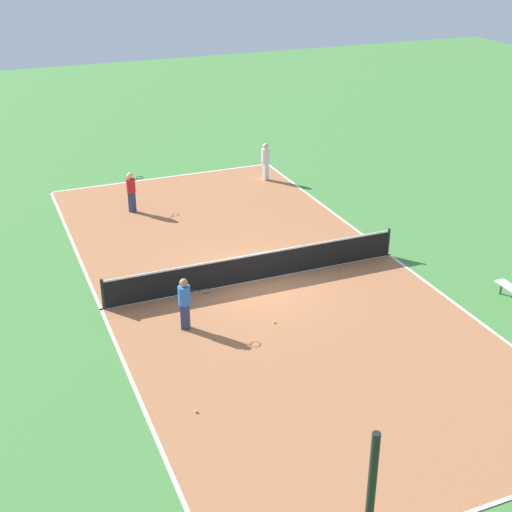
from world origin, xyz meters
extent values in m
plane|color=#47843D|center=(0.00, 0.00, 0.00)|extent=(80.00, 80.00, 0.00)
cube|color=#AD6B42|center=(0.00, 0.00, 0.01)|extent=(10.35, 22.14, 0.02)
cube|color=white|center=(-5.13, 0.00, 0.02)|extent=(0.10, 22.14, 0.00)
cube|color=white|center=(5.13, 0.00, 0.02)|extent=(0.10, 22.14, 0.00)
cube|color=white|center=(0.00, -11.02, 0.02)|extent=(10.35, 0.10, 0.00)
cube|color=white|center=(0.00, 0.00, 0.02)|extent=(10.35, 0.10, 0.00)
cylinder|color=black|center=(-5.03, 0.00, 0.53)|extent=(0.10, 0.10, 1.01)
cylinder|color=black|center=(5.03, 0.00, 0.53)|extent=(0.10, 0.10, 1.01)
cube|color=black|center=(0.00, 0.00, 0.50)|extent=(10.05, 0.03, 0.96)
cube|color=white|center=(0.00, 0.00, 0.95)|extent=(10.05, 0.04, 0.06)
cylinder|color=#4C4C51|center=(-6.86, 3.80, 0.21)|extent=(0.08, 0.08, 0.41)
cube|color=white|center=(-4.15, -8.97, 0.45)|extent=(0.31, 0.28, 0.85)
cylinder|color=silver|center=(-4.15, -8.97, 1.18)|extent=(0.47, 0.47, 0.60)
sphere|color=beige|center=(-4.15, -8.97, 1.60)|extent=(0.26, 0.26, 0.26)
cube|color=navy|center=(2.35, -7.46, 0.44)|extent=(0.32, 0.31, 0.83)
cylinder|color=red|center=(2.35, -7.46, 1.14)|extent=(0.51, 0.51, 0.58)
sphere|color=beige|center=(2.35, -7.46, 1.56)|extent=(0.25, 0.25, 0.25)
cylinder|color=#262626|center=(2.10, -7.66, 1.29)|extent=(0.24, 0.20, 0.03)
torus|color=black|center=(1.88, -7.83, 1.29)|extent=(0.43, 0.43, 0.02)
cube|color=navy|center=(3.05, 2.03, 0.43)|extent=(0.31, 0.29, 0.81)
cylinder|color=blue|center=(3.05, 2.03, 1.12)|extent=(0.48, 0.48, 0.57)
sphere|color=#A87A56|center=(3.05, 2.03, 1.52)|extent=(0.24, 0.24, 0.24)
cylinder|color=#262626|center=(2.76, 2.17, 1.26)|extent=(0.27, 0.14, 0.03)
torus|color=black|center=(2.51, 2.28, 1.26)|extent=(0.40, 0.40, 0.02)
sphere|color=#CCE033|center=(3.99, 5.87, 0.06)|extent=(0.07, 0.07, 0.07)
sphere|color=#CCE033|center=(0.55, 2.76, 0.06)|extent=(0.07, 0.07, 0.07)
camera|label=1|loc=(7.93, 19.30, 10.92)|focal=50.00mm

